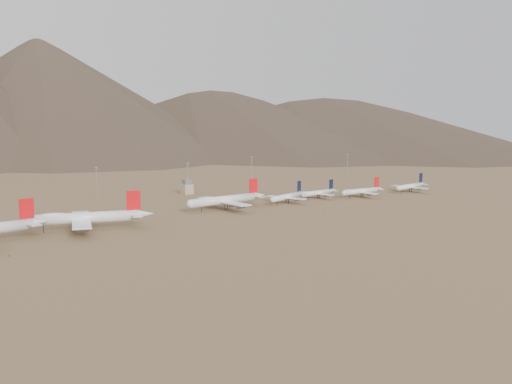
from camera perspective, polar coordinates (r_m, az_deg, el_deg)
ground at (r=349.04m, az=-1.38°, el=-2.77°), size 3000.00×3000.00×0.00m
widebody_centre at (r=327.86m, az=-16.83°, el=-2.47°), size 68.89×54.85×21.27m
widebody_east at (r=385.45m, az=-3.11°, el=-0.78°), size 65.27×50.16×19.38m
narrowbody_a at (r=414.97m, az=3.20°, el=-0.44°), size 42.90×31.91×14.65m
narrowbody_b at (r=440.67m, az=6.32°, el=-0.06°), size 40.51×29.33×13.39m
narrowbody_c at (r=451.81m, az=10.59°, el=0.10°), size 44.57×31.84×14.70m
narrowbody_d at (r=492.11m, az=15.23°, el=0.57°), size 44.11×32.05×14.61m
control_tower at (r=464.40m, az=-6.92°, el=0.45°), size 8.00×8.00×12.00m
mast_west at (r=434.99m, az=-15.65°, el=0.91°), size 2.00×0.60×25.70m
mast_centre at (r=460.91m, az=-6.83°, el=1.51°), size 2.00×0.60×25.70m
mast_east at (r=529.36m, az=-0.43°, el=2.35°), size 2.00×0.60×25.70m
mast_far_east at (r=570.87m, az=9.12°, el=2.64°), size 2.00×0.60×25.70m
desert_scrub at (r=312.77m, az=13.48°, el=-4.14°), size 439.13×177.66×0.88m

